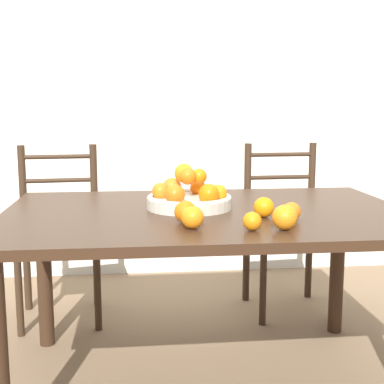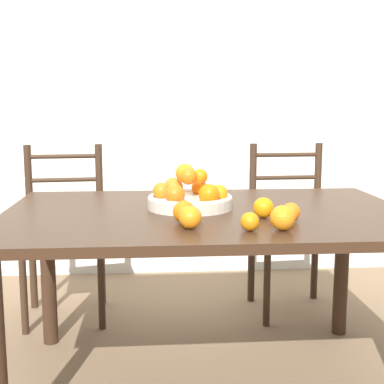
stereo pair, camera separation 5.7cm
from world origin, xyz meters
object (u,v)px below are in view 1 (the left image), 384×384
at_px(orange_loose_5, 285,217).
at_px(chair_left, 59,234).
at_px(fruit_bowl, 189,197).
at_px(orange_loose_3, 193,217).
at_px(orange_loose_0, 185,212).
at_px(orange_loose_2, 252,221).
at_px(orange_loose_4, 264,207).
at_px(chair_right, 286,228).
at_px(orange_loose_1, 291,211).

xyz_separation_m(orange_loose_5, chair_left, (-0.89, 1.14, -0.31)).
bearing_deg(fruit_bowl, chair_left, 130.30).
distance_m(orange_loose_3, orange_loose_5, 0.30).
distance_m(orange_loose_0, orange_loose_2, 0.25).
bearing_deg(orange_loose_5, chair_left, 128.17).
bearing_deg(orange_loose_5, orange_loose_4, 95.87).
xyz_separation_m(orange_loose_3, chair_left, (-0.59, 1.09, -0.30)).
bearing_deg(orange_loose_0, chair_right, 56.67).
relative_size(fruit_bowl, chair_right, 0.37).
xyz_separation_m(orange_loose_2, orange_loose_3, (-0.19, 0.05, 0.01)).
relative_size(orange_loose_0, orange_loose_2, 1.25).
bearing_deg(chair_left, orange_loose_3, -66.24).
xyz_separation_m(fruit_bowl, orange_loose_5, (0.27, -0.41, -0.01)).
xyz_separation_m(orange_loose_0, orange_loose_4, (0.29, 0.06, -0.00)).
xyz_separation_m(fruit_bowl, orange_loose_0, (-0.04, -0.27, -0.01)).
xyz_separation_m(orange_loose_1, orange_loose_2, (-0.17, -0.13, -0.00)).
distance_m(fruit_bowl, chair_right, 1.01).
bearing_deg(orange_loose_5, orange_loose_2, 179.52).
height_order(fruit_bowl, chair_left, chair_left).
distance_m(chair_left, chair_right, 1.24).
height_order(orange_loose_2, chair_right, chair_right).
distance_m(fruit_bowl, orange_loose_4, 0.33).
bearing_deg(orange_loose_0, fruit_bowl, 81.46).
bearing_deg(orange_loose_2, orange_loose_1, 38.05).
distance_m(orange_loose_1, orange_loose_5, 0.15).
relative_size(orange_loose_4, chair_left, 0.08).
relative_size(orange_loose_0, chair_right, 0.09).
bearing_deg(orange_loose_1, fruit_bowl, 141.17).
bearing_deg(orange_loose_3, chair_left, 118.61).
xyz_separation_m(orange_loose_2, orange_loose_4, (0.09, 0.20, 0.01)).
relative_size(orange_loose_0, chair_left, 0.09).
bearing_deg(orange_loose_2, chair_left, 124.67).
xyz_separation_m(orange_loose_0, orange_loose_1, (0.38, -0.01, -0.01)).
height_order(chair_left, chair_right, same).
distance_m(fruit_bowl, orange_loose_3, 0.36).
height_order(orange_loose_4, chair_left, chair_left).
distance_m(orange_loose_2, chair_right, 1.26).
bearing_deg(fruit_bowl, orange_loose_1, -38.83).
bearing_deg(chair_right, chair_left, 177.88).
xyz_separation_m(orange_loose_4, orange_loose_5, (0.02, -0.20, 0.00)).
distance_m(orange_loose_2, orange_loose_5, 0.11).
height_order(fruit_bowl, orange_loose_2, fruit_bowl).
bearing_deg(orange_loose_2, orange_loose_3, 166.21).
relative_size(orange_loose_5, chair_right, 0.09).
bearing_deg(orange_loose_2, orange_loose_5, -0.48).
height_order(orange_loose_0, orange_loose_3, orange_loose_0).
height_order(orange_loose_1, chair_right, chair_right).
relative_size(fruit_bowl, orange_loose_0, 4.31).
xyz_separation_m(orange_loose_1, orange_loose_4, (-0.08, 0.07, 0.00)).
bearing_deg(orange_loose_4, chair_left, 133.04).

